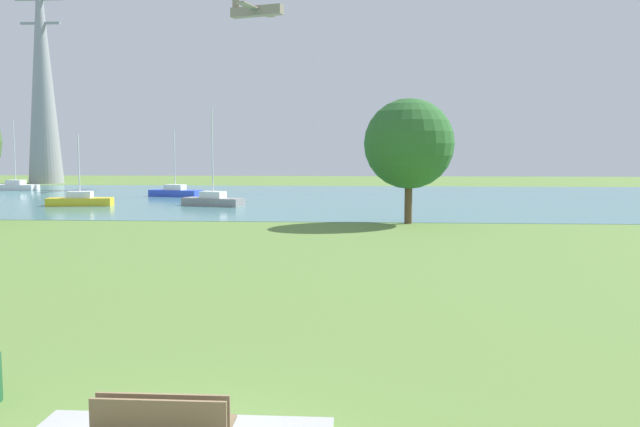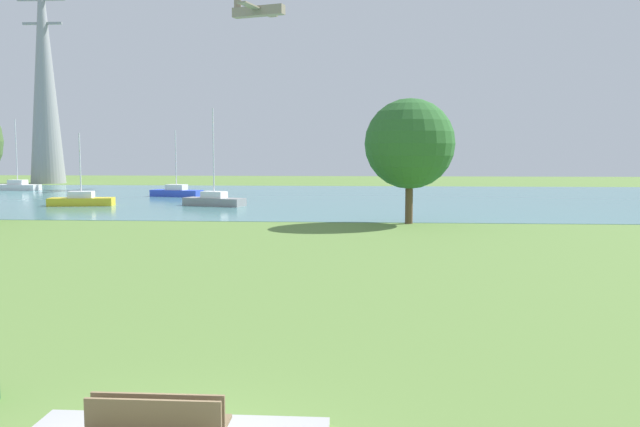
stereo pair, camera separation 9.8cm
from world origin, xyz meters
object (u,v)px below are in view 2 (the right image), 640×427
Objects in this scene: sailboat_yellow at (81,200)px; light_aircraft at (258,11)px; tree_east_near at (410,144)px; bench_facing_water at (162,426)px; sailboat_blue at (177,192)px; electricity_pylon at (44,69)px; sailboat_white at (18,186)px; sailboat_gray at (214,200)px.

sailboat_yellow is 35.92m from light_aircraft.
bench_facing_water is at bearing -100.16° from tree_east_near.
sailboat_yellow is at bearing -107.94° from light_aircraft.
sailboat_blue is 0.73× the size of light_aircraft.
bench_facing_water is 0.22× the size of light_aircraft.
bench_facing_water is at bearing -62.46° from electricity_pylon.
electricity_pylon is at bearing 119.94° from sailboat_yellow.
electricity_pylon is at bearing 105.46° from sailboat_white.
sailboat_yellow is 26.84m from tree_east_near.
sailboat_blue is (19.93, -8.57, -0.02)m from sailboat_white.
sailboat_gray reaches higher than sailboat_blue.
electricity_pylon is 3.53× the size of light_aircraft.
sailboat_gray reaches higher than tree_east_near.
sailboat_white is 0.26× the size of electricity_pylon.
sailboat_blue is at bearing 133.26° from tree_east_near.
sailboat_gray is 1.03× the size of tree_east_near.
bench_facing_water is at bearing -77.77° from sailboat_gray.
sailboat_yellow is (-10.20, -0.61, -0.02)m from sailboat_gray.
sailboat_gray is at bearing -87.92° from light_aircraft.
electricity_pylon reaches higher than sailboat_gray.
bench_facing_water is 0.06× the size of electricity_pylon.
sailboat_gray is 47.39m from electricity_pylon.
electricity_pylon is at bearing 117.54° from bench_facing_water.
sailboat_yellow is at bearing -176.56° from sailboat_gray.
sailboat_gray is at bearing -35.66° from sailboat_white.
electricity_pylon is (-19.81, 34.39, 14.29)m from sailboat_yellow.
sailboat_white is 1.05× the size of tree_east_near.
bench_facing_water is 0.24× the size of sailboat_gray.
bench_facing_water is 0.24× the size of sailboat_white.
light_aircraft is (-15.09, 39.03, 15.85)m from tree_east_near.
electricity_pylon is (-4.22, 15.27, 14.27)m from sailboat_white.
sailboat_white is 21.70m from sailboat_blue.
electricity_pylon is at bearing 134.40° from tree_east_near.
sailboat_yellow is (-19.02, 40.06, -0.02)m from bench_facing_water.
sailboat_gray reaches higher than bench_facing_water.
tree_east_near is at bearing -45.60° from electricity_pylon.
bench_facing_water is 0.30× the size of sailboat_blue.
sailboat_blue is (4.35, 10.55, 0.01)m from sailboat_yellow.
bench_facing_water is 0.25× the size of tree_east_near.
sailboat_white is 0.91× the size of light_aircraft.
tree_east_near is (14.08, -11.26, 4.13)m from sailboat_gray.
sailboat_blue is 29.39m from tree_east_near.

